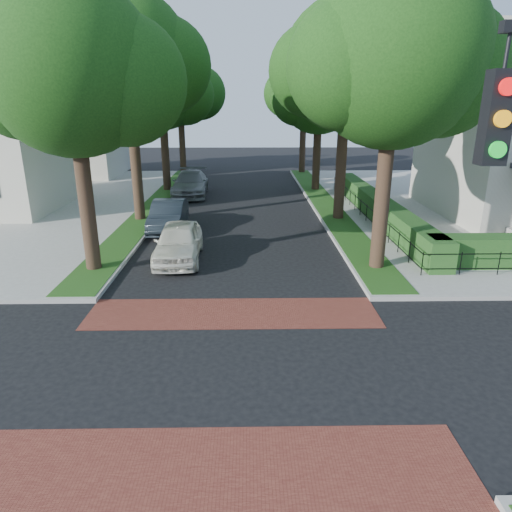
# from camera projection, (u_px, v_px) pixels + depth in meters

# --- Properties ---
(ground) EXTENTS (120.00, 120.00, 0.00)m
(ground) POSITION_uv_depth(u_px,v_px,m) (229.00, 370.00, 11.18)
(ground) COLOR black
(ground) RESTS_ON ground
(crosswalk_far) EXTENTS (9.00, 2.20, 0.01)m
(crosswalk_far) POSITION_uv_depth(u_px,v_px,m) (233.00, 313.00, 14.21)
(crosswalk_far) COLOR maroon
(crosswalk_far) RESTS_ON ground
(crosswalk_near) EXTENTS (9.00, 2.20, 0.01)m
(crosswalk_near) POSITION_uv_depth(u_px,v_px,m) (222.00, 469.00, 8.15)
(crosswalk_near) COLOR maroon
(crosswalk_near) RESTS_ON ground
(grass_strip_ne) EXTENTS (1.60, 29.80, 0.02)m
(grass_strip_ne) POSITION_uv_depth(u_px,v_px,m) (324.00, 203.00, 29.33)
(grass_strip_ne) COLOR #1E4413
(grass_strip_ne) RESTS_ON sidewalk_ne
(grass_strip_nw) EXTENTS (1.60, 29.80, 0.02)m
(grass_strip_nw) POSITION_uv_depth(u_px,v_px,m) (156.00, 203.00, 29.15)
(grass_strip_nw) COLOR #1E4413
(grass_strip_nw) RESTS_ON sidewalk_nw
(tree_right_near) EXTENTS (7.75, 6.67, 10.66)m
(tree_right_near) POSITION_uv_depth(u_px,v_px,m) (396.00, 60.00, 15.71)
(tree_right_near) COLOR black
(tree_right_near) RESTS_ON sidewalk_ne
(tree_right_mid) EXTENTS (8.25, 7.09, 11.22)m
(tree_right_mid) POSITION_uv_depth(u_px,v_px,m) (348.00, 67.00, 23.20)
(tree_right_mid) COLOR black
(tree_right_mid) RESTS_ON sidewalk_ne
(tree_right_far) EXTENTS (7.25, 6.23, 9.74)m
(tree_right_far) POSITION_uv_depth(u_px,v_px,m) (320.00, 93.00, 32.05)
(tree_right_far) COLOR black
(tree_right_far) RESTS_ON sidewalk_ne
(tree_right_back) EXTENTS (7.50, 6.45, 10.20)m
(tree_right_back) POSITION_uv_depth(u_px,v_px,m) (305.00, 91.00, 40.47)
(tree_right_back) COLOR black
(tree_right_back) RESTS_ON sidewalk_ne
(tree_left_near) EXTENTS (7.50, 6.45, 10.20)m
(tree_left_near) POSITION_uv_depth(u_px,v_px,m) (76.00, 71.00, 15.64)
(tree_left_near) COLOR black
(tree_left_near) RESTS_ON sidewalk_nw
(tree_left_mid) EXTENTS (8.00, 6.88, 11.48)m
(tree_left_mid) POSITION_uv_depth(u_px,v_px,m) (130.00, 59.00, 22.90)
(tree_left_mid) COLOR black
(tree_left_mid) RESTS_ON sidewalk_nw
(tree_left_far) EXTENTS (7.00, 6.02, 9.86)m
(tree_left_far) POSITION_uv_depth(u_px,v_px,m) (163.00, 90.00, 31.80)
(tree_left_far) COLOR black
(tree_left_far) RESTS_ON sidewalk_nw
(tree_left_back) EXTENTS (7.75, 6.66, 10.44)m
(tree_left_back) POSITION_uv_depth(u_px,v_px,m) (181.00, 89.00, 40.26)
(tree_left_back) COLOR black
(tree_left_back) RESTS_ON sidewalk_nw
(hedge_main_road) EXTENTS (1.00, 18.00, 1.20)m
(hedge_main_road) POSITION_uv_depth(u_px,v_px,m) (378.00, 207.00, 25.29)
(hedge_main_road) COLOR #19491B
(hedge_main_road) RESTS_ON sidewalk_ne
(fence_main_road) EXTENTS (0.06, 18.00, 0.90)m
(fence_main_road) POSITION_uv_depth(u_px,v_px,m) (363.00, 210.00, 25.33)
(fence_main_road) COLOR black
(fence_main_road) RESTS_ON sidewalk_ne
(house_left_far) EXTENTS (10.00, 9.00, 10.14)m
(house_left_far) POSITION_uv_depth(u_px,v_px,m) (64.00, 118.00, 39.67)
(house_left_far) COLOR beige
(house_left_far) RESTS_ON sidewalk_nw
(parked_car_front) EXTENTS (1.99, 4.62, 1.55)m
(parked_car_front) POSITION_uv_depth(u_px,v_px,m) (179.00, 242.00, 18.87)
(parked_car_front) COLOR silver
(parked_car_front) RESTS_ON ground
(parked_car_middle) EXTENTS (1.71, 4.63, 1.51)m
(parked_car_middle) POSITION_uv_depth(u_px,v_px,m) (168.00, 216.00, 23.31)
(parked_car_middle) COLOR black
(parked_car_middle) RESTS_ON ground
(parked_car_rear) EXTENTS (2.56, 5.87, 1.68)m
(parked_car_rear) POSITION_uv_depth(u_px,v_px,m) (190.00, 183.00, 32.26)
(parked_car_rear) COLOR slate
(parked_car_rear) RESTS_ON ground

